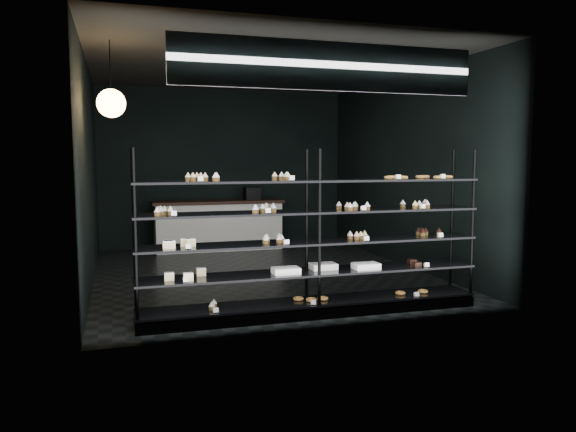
{
  "coord_description": "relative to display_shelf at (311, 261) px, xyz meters",
  "views": [
    {
      "loc": [
        -2.13,
        -8.46,
        1.8
      ],
      "look_at": [
        -0.13,
        -1.9,
        1.1
      ],
      "focal_mm": 35.0,
      "sensor_mm": 36.0,
      "label": 1
    }
  ],
  "objects": [
    {
      "name": "room",
      "position": [
        0.02,
        2.45,
        0.97
      ],
      "size": [
        5.01,
        6.01,
        3.2
      ],
      "color": "black",
      "rests_on": "ground"
    },
    {
      "name": "display_shelf",
      "position": [
        0.0,
        0.0,
        0.0
      ],
      "size": [
        4.0,
        0.5,
        1.91
      ],
      "color": "black",
      "rests_on": "room"
    },
    {
      "name": "signage",
      "position": [
        0.02,
        -0.48,
        2.12
      ],
      "size": [
        3.3,
        0.05,
        0.5
      ],
      "color": "#0D1E42",
      "rests_on": "room"
    },
    {
      "name": "pendant_lamp",
      "position": [
        -2.14,
        1.01,
        1.82
      ],
      "size": [
        0.33,
        0.33,
        0.9
      ],
      "color": "black",
      "rests_on": "room"
    },
    {
      "name": "service_counter",
      "position": [
        -0.19,
        4.95,
        -0.13
      ],
      "size": [
        2.56,
        0.65,
        1.23
      ],
      "color": "white",
      "rests_on": "room"
    }
  ]
}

